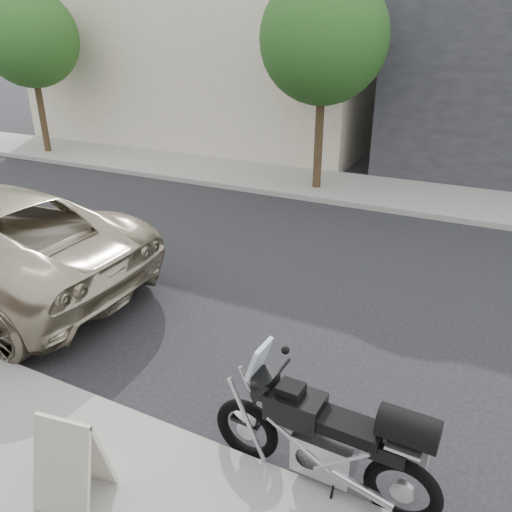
% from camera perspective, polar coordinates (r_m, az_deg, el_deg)
% --- Properties ---
extents(ground, '(120.00, 120.00, 0.00)m').
position_cam_1_polar(ground, '(9.09, 5.33, -3.93)').
color(ground, black).
rests_on(ground, ground).
extents(far_sidewalk, '(44.00, 3.00, 0.15)m').
position_cam_1_polar(far_sidewalk, '(14.89, 14.84, 6.91)').
color(far_sidewalk, gray).
rests_on(far_sidewalk, ground).
extents(far_building_cream, '(14.00, 11.00, 8.00)m').
position_cam_1_polar(far_building_cream, '(24.13, -2.75, 23.34)').
color(far_building_cream, '#B9B194').
rests_on(far_building_cream, ground).
extents(street_tree_mid, '(3.40, 3.40, 5.70)m').
position_cam_1_polar(street_tree_mid, '(14.37, 7.75, 23.36)').
color(street_tree_mid, '#3C2D1B').
rests_on(street_tree_mid, far_sidewalk).
extents(street_tree_right, '(3.40, 3.40, 5.70)m').
position_cam_1_polar(street_tree_right, '(20.85, -24.49, 21.72)').
color(street_tree_right, '#3C2D1B').
rests_on(street_tree_right, far_sidewalk).
extents(motorcycle, '(2.40, 0.77, 1.51)m').
position_cam_1_polar(motorcycle, '(5.19, 9.21, -20.03)').
color(motorcycle, black).
rests_on(motorcycle, ground).
extents(sandwich_sign, '(0.66, 0.62, 0.94)m').
position_cam_1_polar(sandwich_sign, '(5.30, -20.47, -20.88)').
color(sandwich_sign, beige).
rests_on(sandwich_sign, near_sidewalk).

